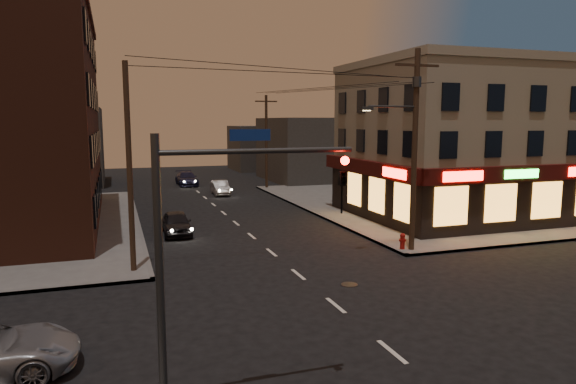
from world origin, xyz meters
name	(u,v)px	position (x,y,z in m)	size (l,w,h in m)	color
ground	(336,305)	(0.00, 0.00, 0.00)	(120.00, 120.00, 0.00)	black
sidewalk_ne	(442,202)	(18.00, 19.00, 0.07)	(24.00, 28.00, 0.15)	#514F4C
pizza_building	(468,140)	(15.93, 13.43, 5.35)	(15.85, 12.85, 10.50)	gray
bg_building_ne_a	(312,149)	(14.00, 38.00, 3.50)	(10.00, 12.00, 7.00)	#3F3D3A
bg_building_nw	(57,147)	(-13.00, 42.00, 4.00)	(9.00, 10.00, 8.00)	#3F3D3A
bg_building_ne_b	(262,148)	(12.00, 52.00, 3.00)	(8.00, 8.00, 6.00)	#3F3D3A
utility_pole_main	(413,139)	(6.68, 5.80, 5.76)	(4.20, 0.44, 10.00)	#382619
utility_pole_far	(266,142)	(6.80, 32.00, 4.65)	(0.26, 0.26, 9.00)	#382619
utility_pole_west	(129,168)	(-6.80, 6.50, 4.65)	(0.24, 0.24, 9.00)	#382619
traffic_signal	(208,238)	(-5.57, -5.60, 4.16)	(4.49, 0.32, 6.47)	#333538
sedan_near	(176,223)	(-4.08, 13.89, 0.68)	(1.61, 3.99, 1.36)	black
sedan_mid	(220,188)	(1.66, 29.48, 0.64)	(1.36, 3.90, 1.28)	slate
sedan_far	(187,179)	(-0.31, 37.44, 0.70)	(1.97, 4.84, 1.41)	#181831
fire_hydrant	(403,240)	(6.40, 6.00, 0.60)	(0.37, 0.37, 0.82)	maroon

